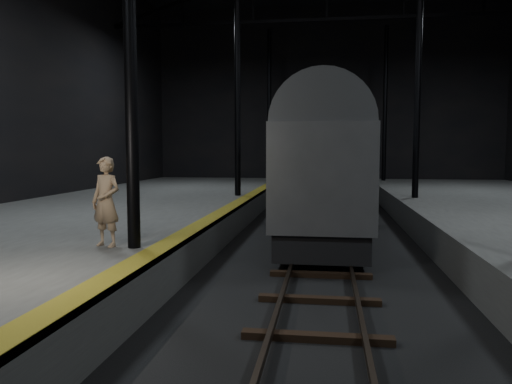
# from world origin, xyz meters

# --- Properties ---
(ground) EXTENTS (44.00, 44.00, 0.00)m
(ground) POSITION_xyz_m (0.00, 0.00, 0.00)
(ground) COLOR black
(ground) RESTS_ON ground
(platform_left) EXTENTS (9.00, 43.80, 1.00)m
(platform_left) POSITION_xyz_m (-7.50, 0.00, 0.50)
(platform_left) COLOR #4C4C49
(platform_left) RESTS_ON ground
(tactile_strip) EXTENTS (0.50, 43.80, 0.01)m
(tactile_strip) POSITION_xyz_m (-3.25, 0.00, 1.00)
(tactile_strip) COLOR #7C6116
(tactile_strip) RESTS_ON platform_left
(track) EXTENTS (2.40, 43.00, 0.24)m
(track) POSITION_xyz_m (0.00, 0.00, 0.07)
(track) COLOR #3F3328
(track) RESTS_ON ground
(train) EXTENTS (2.73, 18.19, 4.86)m
(train) POSITION_xyz_m (-0.00, 7.18, 2.71)
(train) COLOR #93969A
(train) RESTS_ON ground
(woman) EXTENTS (0.78, 0.63, 1.87)m
(woman) POSITION_xyz_m (-4.42, -3.95, 1.93)
(woman) COLOR tan
(woman) RESTS_ON platform_left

